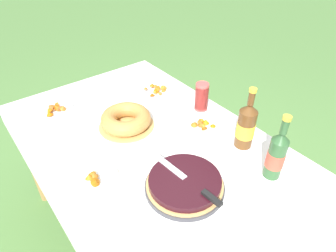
{
  "coord_description": "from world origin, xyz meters",
  "views": [
    {
      "loc": [
        0.89,
        -0.61,
        1.72
      ],
      "look_at": [
        -0.03,
        0.1,
        0.84
      ],
      "focal_mm": 32.0,
      "sensor_mm": 36.0,
      "label": 1
    }
  ],
  "objects_px": {
    "cup_stack": "(202,97)",
    "snack_plate_right": "(156,92)",
    "snack_plate_near": "(93,178)",
    "snack_plate_far": "(203,129)",
    "serving_knife": "(190,182)",
    "bundt_cake": "(126,119)",
    "berry_tart": "(185,184)",
    "snack_plate_left": "(55,110)",
    "cider_bottle_amber": "(246,126)",
    "cider_bottle_green": "(276,155)"
  },
  "relations": [
    {
      "from": "cider_bottle_amber",
      "to": "snack_plate_near",
      "type": "distance_m",
      "value": 0.72
    },
    {
      "from": "cider_bottle_green",
      "to": "snack_plate_far",
      "type": "bearing_deg",
      "value": -177.73
    },
    {
      "from": "cup_stack",
      "to": "snack_plate_right",
      "type": "relative_size",
      "value": 0.75
    },
    {
      "from": "bundt_cake",
      "to": "cider_bottle_green",
      "type": "xyz_separation_m",
      "value": [
        0.68,
        0.31,
        0.07
      ]
    },
    {
      "from": "snack_plate_right",
      "to": "snack_plate_far",
      "type": "xyz_separation_m",
      "value": [
        0.45,
        -0.03,
        -0.0
      ]
    },
    {
      "from": "bundt_cake",
      "to": "snack_plate_left",
      "type": "relative_size",
      "value": 1.4
    },
    {
      "from": "cider_bottle_amber",
      "to": "snack_plate_left",
      "type": "distance_m",
      "value": 1.03
    },
    {
      "from": "snack_plate_left",
      "to": "snack_plate_right",
      "type": "xyz_separation_m",
      "value": [
        0.18,
        0.57,
        -0.0
      ]
    },
    {
      "from": "serving_knife",
      "to": "snack_plate_far",
      "type": "xyz_separation_m",
      "value": [
        -0.27,
        0.32,
        -0.05
      ]
    },
    {
      "from": "berry_tart",
      "to": "snack_plate_near",
      "type": "relative_size",
      "value": 1.49
    },
    {
      "from": "cup_stack",
      "to": "snack_plate_near",
      "type": "height_order",
      "value": "cup_stack"
    },
    {
      "from": "cider_bottle_green",
      "to": "snack_plate_right",
      "type": "height_order",
      "value": "cider_bottle_green"
    },
    {
      "from": "cup_stack",
      "to": "snack_plate_far",
      "type": "height_order",
      "value": "cup_stack"
    },
    {
      "from": "serving_knife",
      "to": "cider_bottle_green",
      "type": "distance_m",
      "value": 0.37
    },
    {
      "from": "snack_plate_left",
      "to": "snack_plate_near",
      "type": "bearing_deg",
      "value": -5.97
    },
    {
      "from": "serving_knife",
      "to": "snack_plate_near",
      "type": "relative_size",
      "value": 1.72
    },
    {
      "from": "cup_stack",
      "to": "cider_bottle_amber",
      "type": "distance_m",
      "value": 0.36
    },
    {
      "from": "cider_bottle_green",
      "to": "serving_knife",
      "type": "bearing_deg",
      "value": -112.09
    },
    {
      "from": "berry_tart",
      "to": "bundt_cake",
      "type": "distance_m",
      "value": 0.51
    },
    {
      "from": "berry_tart",
      "to": "serving_knife",
      "type": "xyz_separation_m",
      "value": [
        0.03,
        0.0,
        0.04
      ]
    },
    {
      "from": "serving_knife",
      "to": "berry_tart",
      "type": "bearing_deg",
      "value": 0.0
    },
    {
      "from": "snack_plate_near",
      "to": "snack_plate_far",
      "type": "distance_m",
      "value": 0.6
    },
    {
      "from": "cider_bottle_green",
      "to": "snack_plate_right",
      "type": "relative_size",
      "value": 1.4
    },
    {
      "from": "serving_knife",
      "to": "snack_plate_left",
      "type": "height_order",
      "value": "serving_knife"
    },
    {
      "from": "cup_stack",
      "to": "snack_plate_right",
      "type": "height_order",
      "value": "cup_stack"
    },
    {
      "from": "cup_stack",
      "to": "snack_plate_near",
      "type": "xyz_separation_m",
      "value": [
        0.12,
        -0.72,
        -0.07
      ]
    },
    {
      "from": "serving_knife",
      "to": "bundt_cake",
      "type": "relative_size",
      "value": 1.3
    },
    {
      "from": "cup_stack",
      "to": "snack_plate_right",
      "type": "distance_m",
      "value": 0.32
    },
    {
      "from": "bundt_cake",
      "to": "cider_bottle_green",
      "type": "relative_size",
      "value": 0.94
    },
    {
      "from": "snack_plate_right",
      "to": "snack_plate_far",
      "type": "distance_m",
      "value": 0.45
    },
    {
      "from": "serving_knife",
      "to": "cup_stack",
      "type": "distance_m",
      "value": 0.61
    },
    {
      "from": "snack_plate_near",
      "to": "snack_plate_far",
      "type": "relative_size",
      "value": 0.92
    },
    {
      "from": "snack_plate_right",
      "to": "snack_plate_far",
      "type": "relative_size",
      "value": 0.92
    },
    {
      "from": "bundt_cake",
      "to": "cup_stack",
      "type": "height_order",
      "value": "cup_stack"
    },
    {
      "from": "berry_tart",
      "to": "snack_plate_left",
      "type": "height_order",
      "value": "berry_tart"
    },
    {
      "from": "serving_knife",
      "to": "snack_plate_near",
      "type": "bearing_deg",
      "value": 38.15
    },
    {
      "from": "cider_bottle_amber",
      "to": "snack_plate_right",
      "type": "bearing_deg",
      "value": -175.97
    },
    {
      "from": "serving_knife",
      "to": "snack_plate_far",
      "type": "relative_size",
      "value": 1.59
    },
    {
      "from": "snack_plate_right",
      "to": "cup_stack",
      "type": "bearing_deg",
      "value": 18.11
    },
    {
      "from": "berry_tart",
      "to": "cider_bottle_amber",
      "type": "height_order",
      "value": "cider_bottle_amber"
    },
    {
      "from": "cider_bottle_amber",
      "to": "snack_plate_near",
      "type": "relative_size",
      "value": 1.42
    },
    {
      "from": "cider_bottle_amber",
      "to": "bundt_cake",
      "type": "bearing_deg",
      "value": -142.35
    },
    {
      "from": "berry_tart",
      "to": "snack_plate_near",
      "type": "xyz_separation_m",
      "value": [
        -0.27,
        -0.27,
        -0.02
      ]
    },
    {
      "from": "cider_bottle_amber",
      "to": "snack_plate_far",
      "type": "height_order",
      "value": "cider_bottle_amber"
    },
    {
      "from": "cider_bottle_amber",
      "to": "snack_plate_right",
      "type": "xyz_separation_m",
      "value": [
        -0.65,
        -0.05,
        -0.1
      ]
    },
    {
      "from": "serving_knife",
      "to": "cider_bottle_green",
      "type": "xyz_separation_m",
      "value": [
        0.14,
        0.34,
        0.05
      ]
    },
    {
      "from": "snack_plate_left",
      "to": "snack_plate_right",
      "type": "distance_m",
      "value": 0.59
    },
    {
      "from": "berry_tart",
      "to": "snack_plate_right",
      "type": "distance_m",
      "value": 0.77
    },
    {
      "from": "snack_plate_near",
      "to": "snack_plate_far",
      "type": "height_order",
      "value": "snack_plate_near"
    },
    {
      "from": "snack_plate_near",
      "to": "snack_plate_left",
      "type": "height_order",
      "value": "same"
    }
  ]
}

